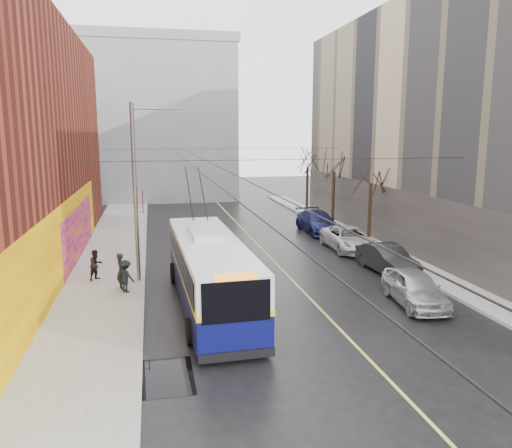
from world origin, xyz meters
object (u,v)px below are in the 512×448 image
Objects in this scene: streetlight_pole at (138,188)px; parked_car_c at (349,239)px; parked_car_b at (387,259)px; pedestrian_a at (121,271)px; pedestrian_b at (96,265)px; tree_mid at (334,162)px; tree_near at (371,172)px; pedestrian_c at (126,276)px; trolleybus at (210,270)px; parked_car_d at (318,222)px; parked_car_a at (415,288)px; following_car at (188,228)px; tree_far at (308,159)px.

parked_car_c is at bearing 19.70° from streetlight_pole.
parked_car_b is 2.60× the size of pedestrian_a.
parked_car_b is 15.47m from pedestrian_b.
tree_mid reaches higher than parked_car_b.
tree_near is at bearing 21.62° from streetlight_pole.
pedestrian_c reaches higher than parked_car_c.
streetlight_pole is at bearing 124.51° from trolleybus.
pedestrian_a is at bearing -101.20° from pedestrian_b.
pedestrian_c is (-13.75, -12.55, 0.11)m from parked_car_d.
parked_car_a is 18.74m from following_car.
trolleybus is at bearing 175.26° from parked_car_a.
trolleybus is 2.92× the size of following_car.
pedestrian_b is at bearing -131.78° from tree_far.
tree_mid reaches higher than pedestrian_c.
trolleybus is 10.69m from parked_car_b.
pedestrian_a is (-4.03, -11.98, 0.32)m from following_car.
parked_car_b is at bearing -41.16° from following_car.
pedestrian_b is (-15.41, -4.19, 0.18)m from parked_car_c.
parked_car_a is 10.64m from parked_car_c.
parked_car_b is at bearing -95.49° from tree_far.
pedestrian_c is (0.23, -0.53, -0.11)m from pedestrian_a.
tree_mid reaches higher than following_car.
tree_mid is at bearing -90.00° from tree_far.
streetlight_pole is 16.28m from tree_near.
trolleybus is at bearing -142.78° from pedestrian_a.
pedestrian_a is at bearing 177.88° from parked_car_b.
pedestrian_a is at bearing -155.50° from tree_near.
parked_car_c is 0.96× the size of parked_car_d.
streetlight_pole is at bearing 172.27° from parked_car_b.
tree_far reaches higher than pedestrian_a.
trolleybus is at bearing -116.73° from tree_far.
pedestrian_a is (-16.07, -21.32, -4.11)m from tree_far.
parked_car_d is at bearing 86.17° from parked_car_b.
tree_mid is 4.26× the size of pedestrian_b.
trolleybus is 4.85m from pedestrian_a.
streetlight_pole is 1.98× the size of parked_car_a.
pedestrian_b is (-2.27, 0.51, -3.91)m from streetlight_pole.
pedestrian_a reaches higher than parked_car_c.
streetlight_pole is at bearing -127.12° from tree_far.
pedestrian_b is (-5.38, -10.15, 0.22)m from following_car.
tree_far is at bearing 80.24° from parked_car_b.
tree_mid reaches higher than trolleybus.
pedestrian_b reaches higher than following_car.
parked_car_d is at bearing -132.22° from tree_mid.
parked_car_d is 9.95m from following_car.
pedestrian_a is at bearing 167.04° from parked_car_a.
following_car is at bearing 87.86° from trolleybus.
tree_mid is at bearing -94.15° from pedestrian_c.
tree_near reaches higher than parked_car_a.
tree_far is 3.71× the size of pedestrian_a.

